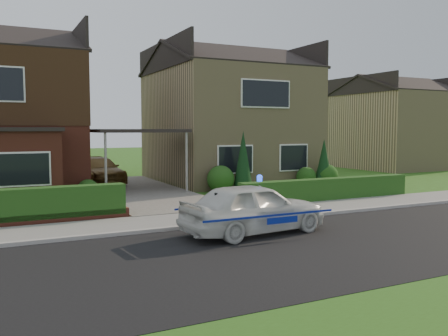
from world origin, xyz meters
TOP-DOWN VIEW (x-y plane):
  - ground at (0.00, 0.00)m, footprint 120.00×120.00m
  - road at (0.00, 0.00)m, footprint 60.00×6.00m
  - kerb at (0.00, 3.05)m, footprint 60.00×0.16m
  - sidewalk at (0.00, 4.10)m, footprint 60.00×2.00m
  - driveway at (0.00, 11.00)m, footprint 3.80×12.00m
  - house_right at (5.80, 13.99)m, footprint 7.50×8.06m
  - carport_link at (0.00, 10.95)m, footprint 3.80×3.00m
  - hedge_right at (5.80, 5.35)m, footprint 7.50×0.55m
  - shrub_left_mid at (-4.00, 9.30)m, footprint 1.32×1.32m
  - shrub_left_near at (-2.40, 9.60)m, footprint 0.84×0.84m
  - shrub_right_near at (3.20, 9.40)m, footprint 1.20×1.20m
  - shrub_right_mid at (7.80, 9.50)m, footprint 0.96×0.96m
  - shrub_right_far at (8.80, 9.20)m, footprint 1.08×1.08m
  - conifer_a at (4.20, 9.20)m, footprint 0.90×0.90m
  - conifer_b at (8.60, 9.20)m, footprint 0.90×0.90m
  - neighbour_right at (20.00, 16.00)m, footprint 6.50×7.00m
  - police_car at (0.50, 1.75)m, footprint 3.68×4.15m
  - driveway_car at (-1.00, 14.50)m, footprint 2.14×4.45m
  - potted_plant_a at (-4.89, 8.39)m, footprint 0.40×0.28m
  - potted_plant_b at (-2.53, 6.00)m, footprint 0.56×0.53m

SIDE VIEW (x-z plane):
  - ground at x=0.00m, z-range 0.00..0.00m
  - road at x=0.00m, z-range -0.01..0.01m
  - hedge_right at x=5.80m, z-range -0.40..0.40m
  - sidewalk at x=0.00m, z-range 0.00..0.10m
  - kerb at x=0.00m, z-range 0.00..0.12m
  - driveway at x=0.00m, z-range 0.00..0.12m
  - potted_plant_a at x=-4.89m, z-range 0.00..0.73m
  - potted_plant_b at x=-2.53m, z-range 0.00..0.81m
  - shrub_left_near at x=-2.40m, z-range 0.00..0.84m
  - shrub_right_mid at x=7.80m, z-range 0.00..0.96m
  - shrub_right_far at x=8.80m, z-range 0.00..1.08m
  - shrub_right_near at x=3.20m, z-range 0.00..1.20m
  - shrub_left_mid at x=-4.00m, z-range 0.00..1.32m
  - police_car at x=0.50m, z-range -0.08..1.45m
  - driveway_car at x=-1.00m, z-range 0.12..1.37m
  - conifer_b at x=8.60m, z-range 0.00..2.20m
  - conifer_a at x=4.20m, z-range 0.00..2.60m
  - neighbour_right at x=20.00m, z-range 0.00..5.20m
  - carport_link at x=0.00m, z-range 1.27..4.04m
  - house_right at x=5.80m, z-range 0.04..7.29m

